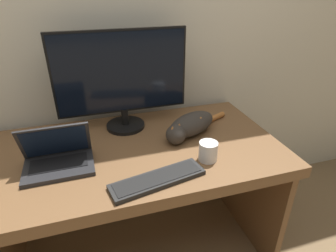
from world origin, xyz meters
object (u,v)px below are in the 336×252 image
object	(u,v)px
laptop	(58,158)
coffee_mug	(208,151)
monitor	(123,79)
external_keyboard	(158,179)
cat	(190,125)

from	to	relation	value
laptop	coffee_mug	world-z (taller)	laptop
laptop	monitor	bearing A→B (deg)	38.85
monitor	external_keyboard	distance (m)	0.60
external_keyboard	coffee_mug	xyz separation A→B (m)	(0.27, 0.09, 0.03)
laptop	cat	size ratio (longest dim) A/B	0.69
monitor	laptop	xyz separation A→B (m)	(-0.36, -0.29, -0.24)
cat	coffee_mug	world-z (taller)	cat
monitor	external_keyboard	world-z (taller)	monitor
laptop	coffee_mug	size ratio (longest dim) A/B	3.31
monitor	cat	bearing A→B (deg)	-32.07
external_keyboard	laptop	bearing A→B (deg)	138.43
external_keyboard	cat	bearing A→B (deg)	39.80
cat	monitor	bearing A→B (deg)	123.53
cat	laptop	bearing A→B (deg)	163.89
laptop	cat	xyz separation A→B (m)	(0.67, 0.10, 0.02)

